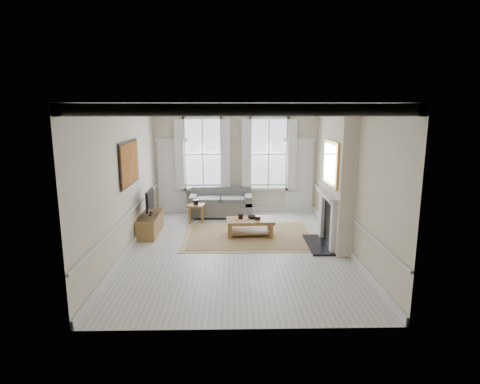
{
  "coord_description": "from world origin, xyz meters",
  "views": [
    {
      "loc": [
        -0.13,
        -9.19,
        3.31
      ],
      "look_at": [
        0.07,
        0.74,
        1.25
      ],
      "focal_mm": 30.0,
      "sensor_mm": 36.0,
      "label": 1
    }
  ],
  "objects_px": {
    "side_table": "(196,208)",
    "coffee_table": "(250,222)",
    "sofa": "(221,204)",
    "tv_stand": "(150,224)"
  },
  "relations": [
    {
      "from": "sofa",
      "to": "coffee_table",
      "type": "bearing_deg",
      "value": -68.67
    },
    {
      "from": "sofa",
      "to": "coffee_table",
      "type": "relative_size",
      "value": 1.5
    },
    {
      "from": "sofa",
      "to": "tv_stand",
      "type": "relative_size",
      "value": 1.3
    },
    {
      "from": "side_table",
      "to": "tv_stand",
      "type": "xyz_separation_m",
      "value": [
        -1.15,
        -1.07,
        -0.18
      ]
    },
    {
      "from": "side_table",
      "to": "tv_stand",
      "type": "relative_size",
      "value": 0.37
    },
    {
      "from": "coffee_table",
      "to": "tv_stand",
      "type": "height_order",
      "value": "tv_stand"
    },
    {
      "from": "tv_stand",
      "to": "coffee_table",
      "type": "bearing_deg",
      "value": -5.72
    },
    {
      "from": "side_table",
      "to": "coffee_table",
      "type": "bearing_deg",
      "value": -41.02
    },
    {
      "from": "side_table",
      "to": "coffee_table",
      "type": "relative_size",
      "value": 0.43
    },
    {
      "from": "sofa",
      "to": "tv_stand",
      "type": "distance_m",
      "value": 2.62
    }
  ]
}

